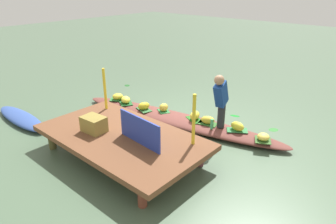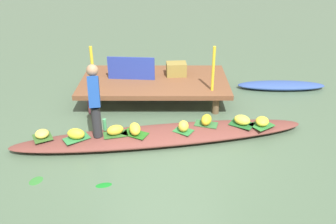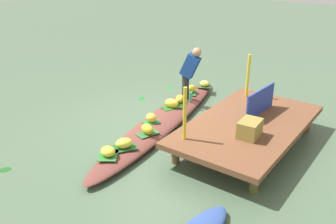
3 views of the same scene
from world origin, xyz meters
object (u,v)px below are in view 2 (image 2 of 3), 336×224
banana_bunch_7 (242,120)px  banana_bunch_2 (41,134)px  banana_bunch_4 (115,130)px  produce_crate (176,69)px  banana_bunch_0 (183,126)px  banana_bunch_6 (134,129)px  banana_bunch_5 (75,134)px  market_banner (131,68)px  water_bottle (104,125)px  moored_boat (280,85)px  banana_bunch_3 (262,121)px  vendor_boat (162,135)px  vendor_person (94,97)px  banana_bunch_1 (206,120)px

banana_bunch_7 → banana_bunch_2: bearing=-172.4°
banana_bunch_4 → produce_crate: (1.11, 2.16, 0.33)m
banana_bunch_2 → banana_bunch_0: bearing=5.2°
banana_bunch_6 → banana_bunch_7: size_ratio=1.05×
banana_bunch_6 → banana_bunch_5: bearing=-171.0°
banana_bunch_7 → market_banner: bearing=144.3°
water_bottle → moored_boat: bearing=31.3°
moored_boat → water_bottle: bearing=-147.9°
banana_bunch_0 → banana_bunch_4: size_ratio=0.77×
banana_bunch_3 → banana_bunch_2: bearing=-173.6°
market_banner → vendor_boat: bearing=-64.4°
market_banner → water_bottle: bearing=-96.0°
banana_bunch_2 → vendor_person: bearing=9.0°
moored_boat → banana_bunch_5: (-4.27, -2.62, 0.20)m
vendor_boat → water_bottle: size_ratio=23.81×
banana_bunch_0 → banana_bunch_6: size_ratio=0.74×
moored_boat → market_banner: (-3.50, -0.56, 0.63)m
market_banner → banana_bunch_1: bearing=-41.6°
banana_bunch_2 → banana_bunch_7: banana_bunch_7 is taller
banana_bunch_6 → vendor_person: 0.88m
banana_bunch_3 → water_bottle: (-2.84, -0.18, 0.03)m
banana_bunch_2 → banana_bunch_5: bearing=-3.7°
vendor_boat → water_bottle: water_bottle is taller
vendor_person → market_banner: size_ratio=1.19×
banana_bunch_6 → water_bottle: bearing=166.0°
banana_bunch_6 → produce_crate: (0.76, 2.15, 0.32)m
banana_bunch_4 → water_bottle: (-0.21, 0.15, 0.02)m
banana_bunch_4 → banana_bunch_6: bearing=2.9°
banana_bunch_3 → banana_bunch_7: 0.36m
banana_bunch_7 → banana_bunch_4: bearing=-170.8°
banana_bunch_4 → water_bottle: water_bottle is taller
banana_bunch_0 → banana_bunch_3: size_ratio=0.82×
banana_bunch_4 → banana_bunch_6: size_ratio=0.96×
banana_bunch_3 → vendor_person: vendor_person is taller
moored_boat → vendor_boat: bearing=-139.4°
vendor_boat → banana_bunch_2: (-2.06, -0.24, 0.17)m
vendor_person → water_bottle: 0.60m
banana_bunch_3 → banana_bunch_4: banana_bunch_4 is taller
banana_bunch_3 → market_banner: 3.01m
water_bottle → market_banner: bearing=79.6°
banana_bunch_5 → water_bottle: water_bottle is taller
moored_boat → water_bottle: 4.48m
banana_bunch_5 → vendor_person: vendor_person is taller
banana_bunch_6 → banana_bunch_0: bearing=6.9°
banana_bunch_1 → market_banner: 2.20m
banana_bunch_5 → banana_bunch_6: bearing=9.0°
banana_bunch_2 → water_bottle: (1.04, 0.26, 0.04)m
banana_bunch_1 → banana_bunch_4: banana_bunch_1 is taller
vendor_person → banana_bunch_2: bearing=-171.0°
banana_bunch_5 → banana_bunch_6: 1.00m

